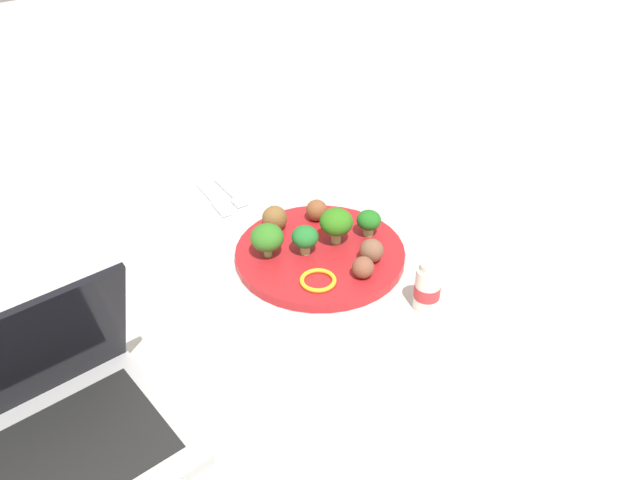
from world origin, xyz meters
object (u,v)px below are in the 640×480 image
broccoli_floret_back_left (369,221)px  fork (230,194)px  meatball_mid_left (317,210)px  plate (320,254)px  broccoli_floret_far_rim (305,238)px  yogurt_bottle (427,288)px  meatball_mid_right (363,267)px  meatball_near_rim (371,251)px  napkin (220,197)px  meatball_far_rim (275,218)px  knife (213,199)px  laptop (26,444)px  broccoli_floret_near_rim (267,238)px  broccoli_floret_center (334,221)px  pepper_ring_center (318,280)px

broccoli_floret_back_left → fork: broccoli_floret_back_left is taller
broccoli_floret_back_left → meatball_mid_left: bearing=-158.4°
plate → meatball_mid_left: size_ratio=7.42×
broccoli_floret_far_rim → yogurt_bottle: size_ratio=0.61×
meatball_mid_right → meatball_near_rim: bearing=119.6°
plate → napkin: (-0.27, -0.02, -0.01)m
broccoli_floret_far_rim → meatball_far_rim: bearing=177.4°
meatball_far_rim → knife: bearing=-172.1°
broccoli_floret_far_rim → knife: broccoli_floret_far_rim is taller
meatball_far_rim → yogurt_bottle: bearing=11.7°
broccoli_floret_back_left → broccoli_floret_far_rim: broccoli_floret_far_rim is taller
broccoli_floret_far_rim → meatball_near_rim: size_ratio=1.26×
meatball_mid_left → laptop: (0.17, -0.56, 0.00)m
broccoli_floret_near_rim → meatball_mid_right: 0.16m
broccoli_floret_center → fork: 0.26m
meatball_mid_right → meatball_near_rim: 0.04m
knife → broccoli_floret_center: bearing=16.6°
napkin → laptop: 0.61m
meatball_far_rim → plate: bearing=11.1°
meatball_mid_right → yogurt_bottle: size_ratio=0.43×
meatball_near_rim → meatball_far_rim: bearing=-159.7°
broccoli_floret_back_left → yogurt_bottle: yogurt_bottle is taller
broccoli_floret_back_left → pepper_ring_center: size_ratio=0.80×
broccoli_floret_far_rim → meatball_near_rim: broccoli_floret_far_rim is taller
laptop → meatball_mid_left: bearing=107.1°
meatball_far_rim → knife: meatball_far_rim is taller
broccoli_floret_near_rim → meatball_near_rim: size_ratio=1.47×
plate → broccoli_floret_near_rim: bearing=-119.7°
pepper_ring_center → fork: 0.33m
plate → meatball_far_rim: bearing=-168.9°
napkin → fork: (0.01, 0.02, 0.00)m
yogurt_bottle → meatball_near_rim: bearing=178.5°
meatball_far_rim → fork: (-0.16, 0.01, -0.03)m
pepper_ring_center → broccoli_floret_far_rim: bearing=155.4°
broccoli_floret_back_left → meatball_far_rim: size_ratio=1.05×
pepper_ring_center → napkin: size_ratio=0.34×
yogurt_bottle → napkin: bearing=-172.1°
broccoli_floret_center → broccoli_floret_far_rim: 0.06m
broccoli_floret_far_rim → laptop: 0.50m
broccoli_floret_back_left → meatball_near_rim: 0.07m
broccoli_floret_far_rim → meatball_mid_left: size_ratio=1.30×
plate → meatball_mid_left: 0.10m
knife → yogurt_bottle: bearing=10.3°
broccoli_floret_back_left → laptop: (0.08, -0.60, -0.01)m
plate → laptop: bearing=-79.1°
meatball_mid_left → yogurt_bottle: yogurt_bottle is taller
broccoli_floret_near_rim → knife: bearing=171.7°
broccoli_floret_back_left → broccoli_floret_far_rim: (-0.03, -0.12, 0.00)m
fork → laptop: laptop is taller
meatball_far_rim → yogurt_bottle: 0.30m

